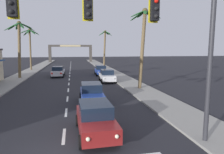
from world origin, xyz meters
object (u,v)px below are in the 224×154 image
traffic_signal_mast (133,25)px  palm_right_farthest (105,43)px  palm_left_farthest (30,40)px  town_gateway_arch (71,51)px  sedan_lead_at_stop_bar (95,118)px  palm_left_third (19,40)px  sedan_oncoming_far (58,71)px  sedan_parked_nearest_kerb (101,70)px  sedan_third_in_queue (91,93)px  palm_right_second (143,35)px  sedan_parked_mid_kerb (107,76)px

traffic_signal_mast → palm_right_farthest: size_ratio=1.29×
palm_left_farthest → town_gateway_arch: palm_left_farthest is taller
sedan_lead_at_stop_bar → palm_left_third: bearing=111.4°
sedan_oncoming_far → sedan_parked_nearest_kerb: same height
sedan_oncoming_far → palm_left_third: size_ratio=0.53×
sedan_third_in_queue → palm_right_second: bearing=39.0°
traffic_signal_mast → palm_left_farthest: bearing=106.7°
palm_right_farthest → sedan_oncoming_far: bearing=-126.2°
sedan_oncoming_far → palm_left_farthest: size_ratio=0.52×
palm_right_second → palm_right_farthest: (-0.16, 25.88, -0.22)m
sedan_lead_at_stop_bar → palm_right_farthest: size_ratio=0.51×
palm_left_third → palm_right_farthest: size_ratio=0.98×
sedan_third_in_queue → sedan_parked_nearest_kerb: same height
palm_left_third → traffic_signal_mast: bearing=-67.4°
sedan_parked_nearest_kerb → sedan_lead_at_stop_bar: bearing=-98.5°
palm_left_third → sedan_third_in_queue: bearing=-60.6°
sedan_third_in_queue → sedan_oncoming_far: (-3.82, 17.43, 0.00)m
traffic_signal_mast → sedan_third_in_queue: bearing=97.0°
traffic_signal_mast → palm_right_second: (5.20, 13.26, 0.58)m
sedan_parked_nearest_kerb → palm_left_third: size_ratio=0.52×
sedan_third_in_queue → palm_left_farthest: 30.76m
palm_right_second → sedan_lead_at_stop_bar: bearing=-120.4°
sedan_lead_at_stop_bar → town_gateway_arch: 60.50m
sedan_parked_nearest_kerb → sedan_third_in_queue: bearing=-100.3°
palm_left_third → town_gateway_arch: palm_left_third is taller
sedan_oncoming_far → palm_right_farthest: 17.41m
sedan_oncoming_far → palm_left_third: bearing=-167.7°
palm_right_farthest → town_gateway_arch: 24.75m
sedan_parked_mid_kerb → palm_left_farthest: size_ratio=0.51×
traffic_signal_mast → sedan_lead_at_stop_bar: size_ratio=2.54×
palm_right_second → sedan_parked_nearest_kerb: bearing=102.5°
palm_right_farthest → sedan_parked_mid_kerb: bearing=-98.2°
palm_left_farthest → palm_right_farthest: palm_right_farthest is taller
sedan_parked_nearest_kerb → palm_left_third: (-12.46, -1.90, 4.97)m
sedan_parked_nearest_kerb → sedan_parked_mid_kerb: 7.39m
traffic_signal_mast → sedan_lead_at_stop_bar: (-1.37, 2.06, -4.58)m
palm_left_third → palm_left_farthest: palm_left_farthest is taller
sedan_parked_mid_kerb → palm_right_farthest: bearing=81.8°
sedan_third_in_queue → palm_right_second: size_ratio=0.51×
sedan_oncoming_far → palm_right_farthest: (9.87, 13.47, 4.93)m
sedan_parked_mid_kerb → palm_left_third: (-12.31, 5.50, 4.97)m
traffic_signal_mast → sedan_third_in_queue: traffic_signal_mast is taller
sedan_third_in_queue → palm_left_third: 19.32m
sedan_parked_nearest_kerb → town_gateway_arch: town_gateway_arch is taller
sedan_third_in_queue → sedan_parked_mid_kerb: 11.21m
palm_left_third → palm_left_farthest: 12.34m
traffic_signal_mast → sedan_parked_mid_kerb: bearing=83.6°
sedan_third_in_queue → palm_left_farthest: size_ratio=0.52×
sedan_third_in_queue → town_gateway_arch: town_gateway_arch is taller
sedan_oncoming_far → palm_left_farthest: (-6.19, 11.13, 5.52)m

